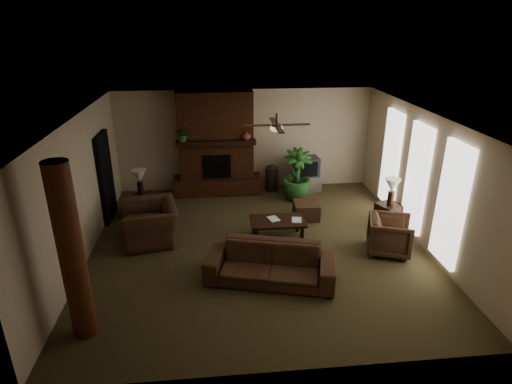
{
  "coord_description": "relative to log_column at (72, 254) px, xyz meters",
  "views": [
    {
      "loc": [
        -0.85,
        -7.92,
        4.52
      ],
      "look_at": [
        0.0,
        0.4,
        1.1
      ],
      "focal_mm": 29.69,
      "sensor_mm": 36.0,
      "label": 1
    }
  ],
  "objects": [
    {
      "name": "armchair_right",
      "position": [
        5.63,
        1.89,
        -0.97
      ],
      "size": [
        1.01,
        1.04,
        0.86
      ],
      "primitive_type": "imported",
      "rotation": [
        0.0,
        0.0,
        1.24
      ],
      "color": "#49311F",
      "rests_on": "ground"
    },
    {
      "name": "log_column",
      "position": [
        0.0,
        0.0,
        0.0
      ],
      "size": [
        0.36,
        0.36,
        2.8
      ],
      "primitive_type": "cylinder",
      "color": "#5B2D16",
      "rests_on": "ground"
    },
    {
      "name": "lamp_right",
      "position": [
        6.07,
        3.01,
        -0.4
      ],
      "size": [
        0.44,
        0.44,
        0.65
      ],
      "color": "black",
      "rests_on": "side_table_right"
    },
    {
      "name": "side_table_right",
      "position": [
        6.1,
        3.06,
        -1.12
      ],
      "size": [
        0.66,
        0.66,
        0.55
      ],
      "primitive_type": "cube",
      "rotation": [
        0.0,
        0.0,
        0.4
      ],
      "color": "black",
      "rests_on": "ground"
    },
    {
      "name": "side_table_left",
      "position": [
        0.33,
        4.18,
        -1.12
      ],
      "size": [
        0.51,
        0.51,
        0.55
      ],
      "primitive_type": "cube",
      "rotation": [
        0.0,
        0.0,
        0.02
      ],
      "color": "black",
      "rests_on": "ground"
    },
    {
      "name": "book_b",
      "position": [
        3.73,
        2.71,
        -0.82
      ],
      "size": [
        0.21,
        0.06,
        0.29
      ],
      "primitive_type": "imported",
      "rotation": [
        0.0,
        0.0,
        -0.18
      ],
      "color": "#999999",
      "rests_on": "coffee_table"
    },
    {
      "name": "doorway",
      "position": [
        -0.49,
        4.2,
        -0.35
      ],
      "size": [
        0.1,
        1.0,
        2.1
      ],
      "primitive_type": "cube",
      "color": "black",
      "rests_on": "ground"
    },
    {
      "name": "windows",
      "position": [
        6.4,
        2.6,
        -0.05
      ],
      "size": [
        0.08,
        3.65,
        2.35
      ],
      "color": "white",
      "rests_on": "ground"
    },
    {
      "name": "coffee_table",
      "position": [
        3.43,
        2.76,
        -1.03
      ],
      "size": [
        1.2,
        0.7,
        0.43
      ],
      "color": "black",
      "rests_on": "ground"
    },
    {
      "name": "tv_stand",
      "position": [
        4.59,
        5.37,
        -1.15
      ],
      "size": [
        0.98,
        0.8,
        0.5
      ],
      "primitive_type": "cube",
      "rotation": [
        0.0,
        0.0,
        0.41
      ],
      "color": "#AEAEB0",
      "rests_on": "ground"
    },
    {
      "name": "mantel_vase",
      "position": [
        2.96,
        5.36,
        0.27
      ],
      "size": [
        0.23,
        0.23,
        0.22
      ],
      "primitive_type": "imported",
      "rotation": [
        0.0,
        0.0,
        -0.03
      ],
      "color": "brown",
      "rests_on": "fireplace"
    },
    {
      "name": "floor_vase",
      "position": [
        3.67,
        5.55,
        -0.97
      ],
      "size": [
        0.34,
        0.34,
        0.77
      ],
      "color": "#2F251A",
      "rests_on": "ground"
    },
    {
      "name": "ottoman",
      "position": [
        4.27,
        3.69,
        -1.2
      ],
      "size": [
        0.63,
        0.63,
        0.4
      ],
      "primitive_type": "cube",
      "rotation": [
        0.0,
        0.0,
        -0.06
      ],
      "color": "#49311F",
      "rests_on": "ground"
    },
    {
      "name": "sofa",
      "position": [
        3.05,
        1.14,
        -0.94
      ],
      "size": [
        2.46,
        1.27,
        0.92
      ],
      "primitive_type": "imported",
      "rotation": [
        0.0,
        0.0,
        -0.26
      ],
      "color": "#49311F",
      "rests_on": "ground"
    },
    {
      "name": "mantel_plant",
      "position": [
        1.29,
        5.34,
        0.32
      ],
      "size": [
        0.43,
        0.46,
        0.33
      ],
      "primitive_type": "imported",
      "rotation": [
        0.0,
        0.0,
        0.13
      ],
      "color": "#2A5B24",
      "rests_on": "fireplace"
    },
    {
      "name": "floor_plant",
      "position": [
        4.25,
        4.86,
        -1.01
      ],
      "size": [
        0.91,
        1.46,
        0.78
      ],
      "primitive_type": "imported",
      "rotation": [
        0.0,
        0.0,
        0.1
      ],
      "color": "#2A5B24",
      "rests_on": "ground"
    },
    {
      "name": "armchair_left",
      "position": [
        0.65,
        2.93,
        -0.84
      ],
      "size": [
        1.07,
        1.43,
        1.13
      ],
      "primitive_type": "imported",
      "rotation": [
        0.0,
        0.0,
        -1.37
      ],
      "color": "#49311F",
      "rests_on": "ground"
    },
    {
      "name": "book_a",
      "position": [
        3.23,
        2.76,
        -0.83
      ],
      "size": [
        0.21,
        0.09,
        0.29
      ],
      "primitive_type": "imported",
      "rotation": [
        0.0,
        0.0,
        0.3
      ],
      "color": "#999999",
      "rests_on": "coffee_table"
    },
    {
      "name": "fireplace",
      "position": [
        2.15,
        5.62,
        -0.24
      ],
      "size": [
        2.4,
        0.7,
        2.8
      ],
      "color": "#542B16",
      "rests_on": "ground"
    },
    {
      "name": "tv",
      "position": [
        4.61,
        5.35,
        -0.64
      ],
      "size": [
        0.69,
        0.58,
        0.52
      ],
      "color": "#353538",
      "rests_on": "tv_stand"
    },
    {
      "name": "lamp_left",
      "position": [
        0.28,
        4.21,
        -0.4
      ],
      "size": [
        0.42,
        0.42,
        0.65
      ],
      "color": "black",
      "rests_on": "side_table_left"
    },
    {
      "name": "room_shell",
      "position": [
        2.95,
        2.4,
        0.0
      ],
      "size": [
        7.0,
        7.0,
        7.0
      ],
      "color": "#4E4227",
      "rests_on": "ground"
    },
    {
      "name": "ceiling_fan",
      "position": [
        3.35,
        2.7,
        1.13
      ],
      "size": [
        1.35,
        1.35,
        0.37
      ],
      "color": "black",
      "rests_on": "ceiling"
    }
  ]
}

